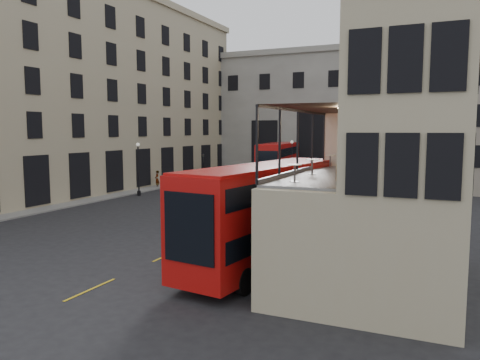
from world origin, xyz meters
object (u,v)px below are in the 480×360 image
at_px(bus_far, 279,161).
at_px(pedestrian_c, 338,177).
at_px(traffic_light_near, 267,186).
at_px(pedestrian_b, 239,176).
at_px(pedestrian_e, 157,179).
at_px(traffic_light_far, 203,166).
at_px(car_c, 199,181).
at_px(pedestrian_d, 398,179).
at_px(bicycle, 269,201).
at_px(cafe_chair_d, 360,165).
at_px(cafe_chair_c, 343,169).
at_px(bus_near, 267,209).
at_px(street_lamp_b, 292,165).
at_px(pedestrian_a, 205,173).
at_px(car_a, 199,196).
at_px(cafe_table_near, 295,170).
at_px(cafe_chair_b, 353,170).
at_px(street_lamp_a, 138,172).
at_px(cyclist, 186,205).
at_px(cafe_table_mid, 312,164).
at_px(cafe_table_far, 330,159).

distance_m(bus_far, pedestrian_c, 7.46).
bearing_deg(traffic_light_near, pedestrian_b, 119.19).
bearing_deg(pedestrian_e, traffic_light_far, 115.05).
height_order(car_c, pedestrian_d, pedestrian_d).
height_order(bicycle, pedestrian_c, pedestrian_c).
distance_m(traffic_light_near, traffic_light_far, 21.26).
distance_m(traffic_light_far, pedestrian_b, 5.26).
xyz_separation_m(car_c, cafe_chair_d, (21.82, -22.80, 4.03)).
height_order(car_c, cafe_chair_c, cafe_chair_c).
bearing_deg(pedestrian_c, pedestrian_b, -0.36).
distance_m(pedestrian_b, pedestrian_c, 12.16).
bearing_deg(pedestrian_e, pedestrian_d, 98.42).
distance_m(bus_near, pedestrian_e, 32.71).
bearing_deg(cafe_chair_d, street_lamp_b, 113.41).
xyz_separation_m(street_lamp_b, pedestrian_a, (-11.92, -0.16, -1.49)).
height_order(car_a, cafe_table_near, cafe_table_near).
xyz_separation_m(bus_far, bicycle, (4.71, -16.04, -2.39)).
bearing_deg(cafe_chair_b, street_lamp_a, 143.54).
distance_m(cyclist, cafe_table_near, 19.54).
relative_size(cafe_table_mid, cafe_chair_c, 0.74).
distance_m(pedestrian_a, pedestrian_b, 5.83).
bearing_deg(traffic_light_far, street_lamp_a, -101.31).
distance_m(street_lamp_b, pedestrian_b, 6.72).
xyz_separation_m(pedestrian_a, cafe_table_mid, (23.69, -34.09, 4.16)).
relative_size(bus_far, cafe_chair_b, 15.38).
height_order(bicycle, pedestrian_d, pedestrian_d).
distance_m(bicycle, cafe_chair_c, 20.36).
bearing_deg(cafe_table_mid, car_a, 132.61).
distance_m(cyclist, pedestrian_b, 22.41).
relative_size(bus_near, pedestrian_e, 6.39).
xyz_separation_m(pedestrian_b, pedestrian_c, (11.57, 3.71, 0.04)).
bearing_deg(traffic_light_near, street_lamp_a, 159.44).
height_order(street_lamp_b, car_a, street_lamp_b).
height_order(car_c, pedestrian_b, pedestrian_b).
bearing_deg(cafe_table_far, traffic_light_far, 130.44).
xyz_separation_m(street_lamp_a, pedestrian_a, (-0.92, 15.84, -1.49)).
relative_size(bus_far, cafe_chair_c, 13.87).
height_order(bus_far, car_a, bus_far).
relative_size(car_c, pedestrian_d, 3.16).
xyz_separation_m(car_c, pedestrian_c, (13.83, 9.79, 0.12)).
distance_m(car_c, pedestrian_e, 4.85).
xyz_separation_m(car_a, cyclist, (1.55, -4.92, 0.03)).
bearing_deg(cafe_table_far, cafe_table_mid, -88.41).
bearing_deg(cafe_table_near, pedestrian_a, 122.61).
height_order(pedestrian_c, cafe_table_near, cafe_table_near).
bearing_deg(bicycle, street_lamp_a, 61.52).
bearing_deg(car_a, cafe_table_far, -31.11).
relative_size(street_lamp_a, street_lamp_b, 1.00).
height_order(bus_far, cyclist, bus_far).
bearing_deg(car_a, pedestrian_a, 124.84).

